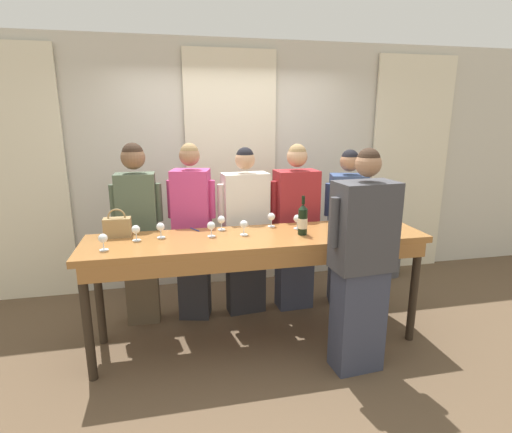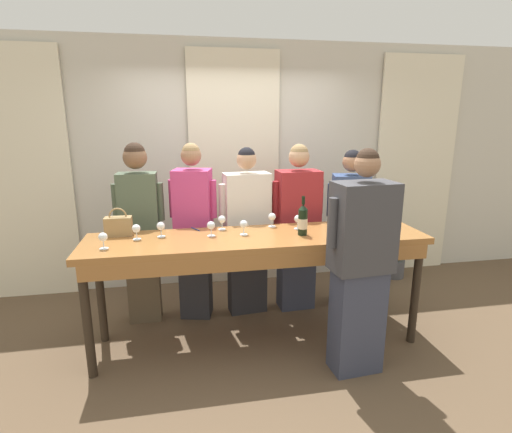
# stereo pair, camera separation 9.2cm
# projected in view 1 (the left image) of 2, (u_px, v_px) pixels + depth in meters

# --- Properties ---
(ground_plane) EXTENTS (18.00, 18.00, 0.00)m
(ground_plane) POSITION_uv_depth(u_px,v_px,m) (258.00, 340.00, 3.61)
(ground_plane) COLOR brown
(wall_back) EXTENTS (12.00, 0.06, 2.80)m
(wall_back) POSITION_uv_depth(u_px,v_px,m) (231.00, 166.00, 4.67)
(wall_back) COLOR beige
(wall_back) RESTS_ON ground_plane
(curtain_panel_left) EXTENTS (1.03, 0.03, 2.69)m
(curtain_panel_left) POSITION_uv_depth(u_px,v_px,m) (14.00, 178.00, 4.15)
(curtain_panel_left) COLOR #EFE5C6
(curtain_panel_left) RESTS_ON ground_plane
(curtain_panel_center) EXTENTS (1.03, 0.03, 2.69)m
(curtain_panel_center) POSITION_uv_depth(u_px,v_px,m) (232.00, 172.00, 4.62)
(curtain_panel_center) COLOR #EFE5C6
(curtain_panel_center) RESTS_ON ground_plane
(curtain_panel_right) EXTENTS (1.03, 0.03, 2.69)m
(curtain_panel_right) POSITION_uv_depth(u_px,v_px,m) (409.00, 167.00, 5.09)
(curtain_panel_right) COLOR #EFE5C6
(curtain_panel_right) RESTS_ON ground_plane
(tasting_bar) EXTENTS (2.86, 0.68, 0.99)m
(tasting_bar) POSITION_uv_depth(u_px,v_px,m) (258.00, 248.00, 3.37)
(tasting_bar) COLOR #9E6633
(tasting_bar) RESTS_ON ground_plane
(wine_bottle) EXTENTS (0.08, 0.08, 0.33)m
(wine_bottle) POSITION_uv_depth(u_px,v_px,m) (303.00, 220.00, 3.37)
(wine_bottle) COLOR black
(wine_bottle) RESTS_ON tasting_bar
(handbag) EXTENTS (0.22, 0.11, 0.24)m
(handbag) POSITION_uv_depth(u_px,v_px,m) (117.00, 227.00, 3.32)
(handbag) COLOR #997A4C
(handbag) RESTS_ON tasting_bar
(wine_glass_front_left) EXTENTS (0.07, 0.07, 0.13)m
(wine_glass_front_left) POSITION_uv_depth(u_px,v_px,m) (211.00, 226.00, 3.33)
(wine_glass_front_left) COLOR white
(wine_glass_front_left) RESTS_ON tasting_bar
(wine_glass_front_mid) EXTENTS (0.07, 0.07, 0.13)m
(wine_glass_front_mid) POSITION_uv_depth(u_px,v_px,m) (271.00, 217.00, 3.63)
(wine_glass_front_mid) COLOR white
(wine_glass_front_mid) RESTS_ON tasting_bar
(wine_glass_front_right) EXTENTS (0.07, 0.07, 0.13)m
(wine_glass_front_right) POSITION_uv_depth(u_px,v_px,m) (297.00, 219.00, 3.56)
(wine_glass_front_right) COLOR white
(wine_glass_front_right) RESTS_ON tasting_bar
(wine_glass_center_left) EXTENTS (0.07, 0.07, 0.13)m
(wine_glass_center_left) POSITION_uv_depth(u_px,v_px,m) (161.00, 227.00, 3.29)
(wine_glass_center_left) COLOR white
(wine_glass_center_left) RESTS_ON tasting_bar
(wine_glass_center_mid) EXTENTS (0.07, 0.07, 0.13)m
(wine_glass_center_mid) POSITION_uv_depth(u_px,v_px,m) (221.00, 220.00, 3.52)
(wine_glass_center_mid) COLOR white
(wine_glass_center_mid) RESTS_ON tasting_bar
(wine_glass_center_right) EXTENTS (0.07, 0.07, 0.13)m
(wine_glass_center_right) POSITION_uv_depth(u_px,v_px,m) (103.00, 239.00, 2.98)
(wine_glass_center_right) COLOR white
(wine_glass_center_right) RESTS_ON tasting_bar
(wine_glass_back_left) EXTENTS (0.07, 0.07, 0.13)m
(wine_glass_back_left) POSITION_uv_depth(u_px,v_px,m) (136.00, 230.00, 3.22)
(wine_glass_back_left) COLOR white
(wine_glass_back_left) RESTS_ON tasting_bar
(wine_glass_back_mid) EXTENTS (0.07, 0.07, 0.13)m
(wine_glass_back_mid) POSITION_uv_depth(u_px,v_px,m) (244.00, 225.00, 3.37)
(wine_glass_back_mid) COLOR white
(wine_glass_back_mid) RESTS_ON tasting_bar
(pen) EXTENTS (0.07, 0.13, 0.01)m
(pen) POSITION_uv_depth(u_px,v_px,m) (195.00, 230.00, 3.53)
(pen) COLOR #193399
(pen) RESTS_ON tasting_bar
(guest_olive_jacket) EXTENTS (0.47, 0.22, 1.74)m
(guest_olive_jacket) POSITION_uv_depth(u_px,v_px,m) (138.00, 231.00, 3.74)
(guest_olive_jacket) COLOR brown
(guest_olive_jacket) RESTS_ON ground_plane
(guest_pink_top) EXTENTS (0.46, 0.34, 1.74)m
(guest_pink_top) POSITION_uv_depth(u_px,v_px,m) (193.00, 232.00, 3.85)
(guest_pink_top) COLOR #28282D
(guest_pink_top) RESTS_ON ground_plane
(guest_cream_sweater) EXTENTS (0.56, 0.27, 1.69)m
(guest_cream_sweater) POSITION_uv_depth(u_px,v_px,m) (245.00, 231.00, 3.97)
(guest_cream_sweater) COLOR #28282D
(guest_cream_sweater) RESTS_ON ground_plane
(guest_striped_shirt) EXTENTS (0.54, 0.28, 1.71)m
(guest_striped_shirt) POSITION_uv_depth(u_px,v_px,m) (295.00, 227.00, 4.07)
(guest_striped_shirt) COLOR #383D51
(guest_striped_shirt) RESTS_ON ground_plane
(guest_navy_coat) EXTENTS (0.47, 0.34, 1.65)m
(guest_navy_coat) POSITION_uv_depth(u_px,v_px,m) (346.00, 227.00, 4.19)
(guest_navy_coat) COLOR #383D51
(guest_navy_coat) RESTS_ON ground_plane
(host_pouring) EXTENTS (0.56, 0.31, 1.76)m
(host_pouring) POSITION_uv_depth(u_px,v_px,m) (361.00, 264.00, 3.02)
(host_pouring) COLOR #383D51
(host_pouring) RESTS_ON ground_plane
(potted_plant) EXTENTS (0.26, 0.26, 0.58)m
(potted_plant) POSITION_uv_depth(u_px,v_px,m) (390.00, 253.00, 5.04)
(potted_plant) COLOR #4C4C51
(potted_plant) RESTS_ON ground_plane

